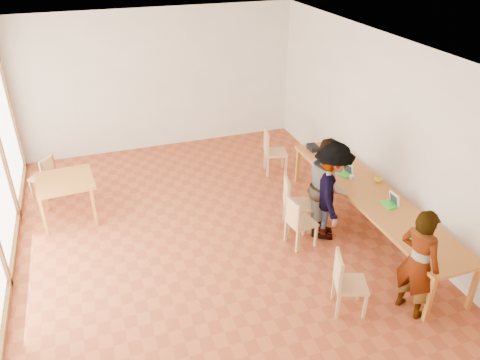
# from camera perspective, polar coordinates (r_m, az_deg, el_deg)

# --- Properties ---
(ground) EXTENTS (8.00, 8.00, 0.00)m
(ground) POSITION_cam_1_polar(r_m,az_deg,el_deg) (7.48, -3.51, -7.93)
(ground) COLOR #A84E28
(ground) RESTS_ON ground
(wall_back) EXTENTS (6.00, 0.10, 3.00)m
(wall_back) POSITION_cam_1_polar(r_m,az_deg,el_deg) (10.35, -9.93, 11.82)
(wall_back) COLOR silver
(wall_back) RESTS_ON ground
(wall_right) EXTENTS (0.10, 8.00, 3.00)m
(wall_right) POSITION_cam_1_polar(r_m,az_deg,el_deg) (7.92, 17.61, 5.43)
(wall_right) COLOR silver
(wall_right) RESTS_ON ground
(ceiling) EXTENTS (6.00, 8.00, 0.04)m
(ceiling) POSITION_cam_1_polar(r_m,az_deg,el_deg) (6.16, -4.38, 15.12)
(ceiling) COLOR white
(ceiling) RESTS_ON wall_back
(communal_table) EXTENTS (0.80, 4.00, 0.75)m
(communal_table) POSITION_cam_1_polar(r_m,az_deg,el_deg) (7.65, 15.67, -1.84)
(communal_table) COLOR #BA7229
(communal_table) RESTS_ON ground
(side_table) EXTENTS (0.90, 0.90, 0.75)m
(side_table) POSITION_cam_1_polar(r_m,az_deg,el_deg) (8.29, -20.54, -0.45)
(side_table) COLOR #BA7229
(side_table) RESTS_ON ground
(chair_near) EXTENTS (0.52, 0.52, 0.46)m
(chair_near) POSITION_cam_1_polar(r_m,az_deg,el_deg) (6.21, 12.62, -11.50)
(chair_near) COLOR tan
(chair_near) RESTS_ON ground
(chair_mid) EXTENTS (0.53, 0.53, 0.49)m
(chair_mid) POSITION_cam_1_polar(r_m,az_deg,el_deg) (7.60, 6.37, -2.24)
(chair_mid) COLOR tan
(chair_mid) RESTS_ON ground
(chair_far) EXTENTS (0.44, 0.44, 0.45)m
(chair_far) POSITION_cam_1_polar(r_m,az_deg,el_deg) (7.23, 6.96, -4.56)
(chair_far) COLOR tan
(chair_far) RESTS_ON ground
(chair_empty) EXTENTS (0.52, 0.52, 0.49)m
(chair_empty) POSITION_cam_1_polar(r_m,az_deg,el_deg) (9.31, 3.79, 4.05)
(chair_empty) COLOR tan
(chair_empty) RESTS_ON ground
(chair_spare) EXTENTS (0.52, 0.52, 0.43)m
(chair_spare) POSITION_cam_1_polar(r_m,az_deg,el_deg) (9.19, -22.65, 0.82)
(chair_spare) COLOR tan
(chair_spare) RESTS_ON ground
(person_near) EXTENTS (0.52, 0.65, 1.54)m
(person_near) POSITION_cam_1_polar(r_m,az_deg,el_deg) (6.30, 20.88, -9.45)
(person_near) COLOR gray
(person_near) RESTS_ON ground
(person_mid) EXTENTS (0.87, 0.96, 1.62)m
(person_mid) POSITION_cam_1_polar(r_m,az_deg,el_deg) (7.55, 10.56, -0.70)
(person_mid) COLOR gray
(person_mid) RESTS_ON ground
(person_far) EXTENTS (0.98, 1.21, 1.63)m
(person_far) POSITION_cam_1_polar(r_m,az_deg,el_deg) (7.39, 11.08, -1.40)
(person_far) COLOR gray
(person_far) RESTS_ON ground
(laptop_near) EXTENTS (0.22, 0.26, 0.21)m
(laptop_near) POSITION_cam_1_polar(r_m,az_deg,el_deg) (6.67, 21.28, -6.79)
(laptop_near) COLOR green
(laptop_near) RESTS_ON communal_table
(laptop_mid) EXTENTS (0.20, 0.24, 0.20)m
(laptop_mid) POSITION_cam_1_polar(r_m,az_deg,el_deg) (7.38, 17.99, -2.54)
(laptop_mid) COLOR green
(laptop_mid) RESTS_ON communal_table
(laptop_far) EXTENTS (0.25, 0.27, 0.19)m
(laptop_far) POSITION_cam_1_polar(r_m,az_deg,el_deg) (8.06, 12.83, 1.02)
(laptop_far) COLOR green
(laptop_far) RESTS_ON communal_table
(yellow_mug) EXTENTS (0.13, 0.13, 0.10)m
(yellow_mug) POSITION_cam_1_polar(r_m,az_deg,el_deg) (7.96, 16.49, 0.10)
(yellow_mug) COLOR yellow
(yellow_mug) RESTS_ON communal_table
(green_bottle) EXTENTS (0.07, 0.07, 0.28)m
(green_bottle) POSITION_cam_1_polar(r_m,az_deg,el_deg) (6.72, 21.17, -5.65)
(green_bottle) COLOR #11713B
(green_bottle) RESTS_ON communal_table
(clear_glass) EXTENTS (0.07, 0.07, 0.09)m
(clear_glass) POSITION_cam_1_polar(r_m,az_deg,el_deg) (8.51, 11.29, 2.69)
(clear_glass) COLOR silver
(clear_glass) RESTS_ON communal_table
(condiment_cup) EXTENTS (0.08, 0.08, 0.06)m
(condiment_cup) POSITION_cam_1_polar(r_m,az_deg,el_deg) (7.95, 13.45, 0.33)
(condiment_cup) COLOR white
(condiment_cup) RESTS_ON communal_table
(pink_phone) EXTENTS (0.05, 0.10, 0.01)m
(pink_phone) POSITION_cam_1_polar(r_m,az_deg,el_deg) (8.39, 10.34, 2.12)
(pink_phone) COLOR #C4306B
(pink_phone) RESTS_ON communal_table
(black_pouch) EXTENTS (0.16, 0.26, 0.09)m
(black_pouch) POSITION_cam_1_polar(r_m,az_deg,el_deg) (8.83, 8.91, 3.92)
(black_pouch) COLOR black
(black_pouch) RESTS_ON communal_table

